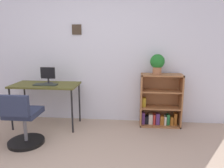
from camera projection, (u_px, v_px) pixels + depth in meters
name	position (u px, v px, depth m)	size (l,w,h in m)	color
wall_back	(92.00, 58.00, 3.95)	(5.20, 0.12, 2.36)	silver
desk	(46.00, 87.00, 3.70)	(1.13, 0.57, 0.76)	brown
monitor	(48.00, 75.00, 3.68)	(0.25, 0.16, 0.29)	#262628
keyboard	(45.00, 85.00, 3.60)	(0.39, 0.15, 0.02)	#2D352E
office_chair	(23.00, 122.00, 3.05)	(0.52, 0.55, 0.80)	black
bookshelf_low	(160.00, 103.00, 3.80)	(0.71, 0.30, 0.93)	#98633A
potted_plant_on_shelf	(157.00, 63.00, 3.61)	(0.24, 0.24, 0.34)	#9E6642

